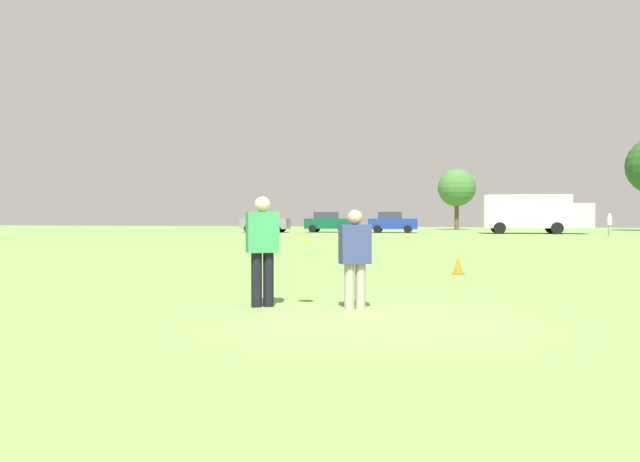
{
  "coord_description": "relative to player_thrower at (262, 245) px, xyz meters",
  "views": [
    {
      "loc": [
        1.33,
        -8.74,
        1.44
      ],
      "look_at": [
        -1.44,
        2.75,
        1.16
      ],
      "focal_mm": 35.76,
      "sensor_mm": 36.0,
      "label": 1
    }
  ],
  "objects": [
    {
      "name": "traffic_cone",
      "position": [
        2.89,
        6.48,
        -0.76
      ],
      "size": [
        0.32,
        0.32,
        0.48
      ],
      "color": "#D8590C",
      "rests_on": "ground"
    },
    {
      "name": "frisbee",
      "position": [
        0.63,
        0.19,
        0.08
      ],
      "size": [
        0.27,
        0.27,
        0.06
      ],
      "color": "yellow"
    },
    {
      "name": "bystander_sideline_watcher",
      "position": [
        12.55,
        38.61,
        -0.08
      ],
      "size": [
        0.28,
        0.46,
        1.61
      ],
      "color": "gray",
      "rests_on": "ground"
    },
    {
      "name": "tree_west_oak",
      "position": [
        1.53,
        59.41,
        3.45
      ],
      "size": [
        3.96,
        3.96,
        6.44
      ],
      "color": "brown",
      "rests_on": "ground"
    },
    {
      "name": "parked_car_center",
      "position": [
        -3.58,
        45.64,
        -0.06
      ],
      "size": [
        4.3,
        2.41,
        1.82
      ],
      "color": "navy",
      "rests_on": "ground"
    },
    {
      "name": "box_truck",
      "position": [
        8.08,
        45.23,
        0.77
      ],
      "size": [
        8.63,
        3.33,
        3.18
      ],
      "color": "white",
      "rests_on": "ground"
    },
    {
      "name": "player_thrower",
      "position": [
        0.0,
        0.0,
        0.0
      ],
      "size": [
        0.57,
        0.49,
        1.75
      ],
      "color": "black",
      "rests_on": "ground"
    },
    {
      "name": "parked_car_mid_left",
      "position": [
        -9.35,
        45.8,
        -0.06
      ],
      "size": [
        4.3,
        2.41,
        1.82
      ],
      "color": "#0C4C2D",
      "rests_on": "ground"
    },
    {
      "name": "ground_plane",
      "position": [
        1.91,
        -0.83,
        -0.98
      ],
      "size": [
        154.26,
        154.26,
        0.0
      ],
      "primitive_type": "plane",
      "color": "#6B9347"
    },
    {
      "name": "parked_car_near_left",
      "position": [
        -14.76,
        44.14,
        -0.06
      ],
      "size": [
        4.3,
        2.41,
        1.82
      ],
      "color": "slate",
      "rests_on": "ground"
    },
    {
      "name": "player_defender",
      "position": [
        1.48,
        0.05,
        -0.13
      ],
      "size": [
        0.53,
        0.44,
        1.53
      ],
      "color": "gray",
      "rests_on": "ground"
    }
  ]
}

